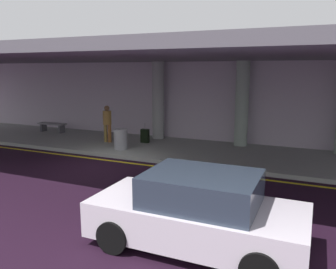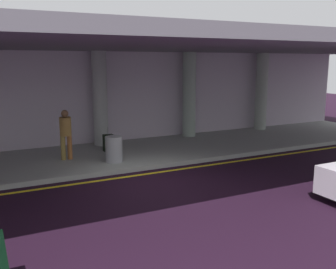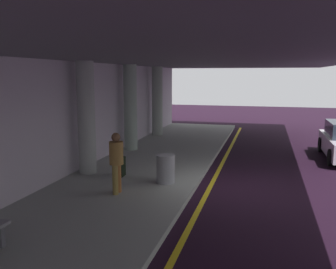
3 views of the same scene
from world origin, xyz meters
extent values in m
plane|color=black|center=(0.00, 0.00, 0.00)|extent=(60.00, 60.00, 0.00)
cube|color=#979D96|center=(0.00, 3.10, 0.07)|extent=(26.00, 4.20, 0.15)
cube|color=yellow|center=(0.00, 0.64, 0.00)|extent=(26.00, 0.14, 0.01)
cylinder|color=#949896|center=(0.00, 4.72, 1.97)|extent=(0.57, 0.57, 3.65)
cylinder|color=#91A394|center=(4.00, 4.72, 1.97)|extent=(0.57, 0.57, 3.65)
cylinder|color=#949F94|center=(8.00, 4.72, 1.97)|extent=(0.57, 0.57, 3.65)
cube|color=slate|center=(0.00, 2.60, 3.95)|extent=(28.00, 13.20, 0.30)
cube|color=#B8ACBB|center=(0.00, 5.35, 1.90)|extent=(26.00, 0.30, 3.80)
cylinder|color=black|center=(3.69, -3.32, 0.32)|extent=(0.64, 0.22, 0.64)
cylinder|color=olive|center=(-1.85, 2.95, 0.56)|extent=(0.16, 0.16, 0.82)
cylinder|color=brown|center=(-1.63, 2.95, 0.56)|extent=(0.16, 0.16, 0.82)
cylinder|color=olive|center=(-1.74, 2.95, 1.28)|extent=(0.38, 0.38, 0.62)
sphere|color=brown|center=(-1.74, 2.95, 1.71)|extent=(0.24, 0.24, 0.24)
cube|color=black|center=(-0.10, 3.52, 0.46)|extent=(0.36, 0.22, 0.62)
cylinder|color=slate|center=(-0.10, 3.52, 0.91)|extent=(0.02, 0.02, 0.28)
cylinder|color=gray|center=(-0.41, 1.94, 0.57)|extent=(0.56, 0.56, 0.85)
camera|label=1|loc=(7.04, -10.08, 3.40)|focal=36.68mm
camera|label=2|loc=(-4.28, -9.74, 3.40)|focal=40.80mm
camera|label=3|loc=(-10.73, -0.91, 3.36)|focal=39.24mm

